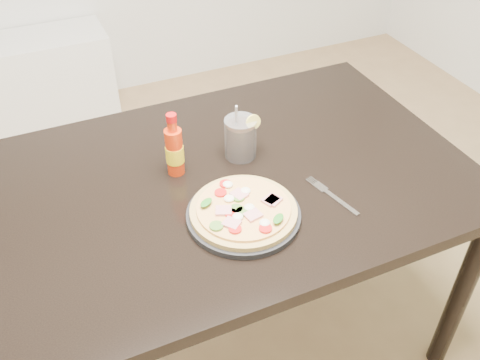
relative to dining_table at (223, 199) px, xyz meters
name	(u,v)px	position (x,y,z in m)	size (l,w,h in m)	color
dining_table	(223,199)	(0.00, 0.00, 0.00)	(1.40, 0.90, 0.75)	black
plate	(243,215)	(-0.01, -0.17, 0.09)	(0.29, 0.29, 0.02)	black
pizza	(243,210)	(-0.01, -0.17, 0.11)	(0.27, 0.27, 0.03)	tan
hot_sauce_bottle	(174,150)	(-0.11, 0.08, 0.16)	(0.05, 0.05, 0.19)	red
cola_cup	(241,139)	(0.09, 0.07, 0.14)	(0.10, 0.09, 0.18)	black
fork	(331,195)	(0.24, -0.19, 0.09)	(0.06, 0.19, 0.00)	silver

